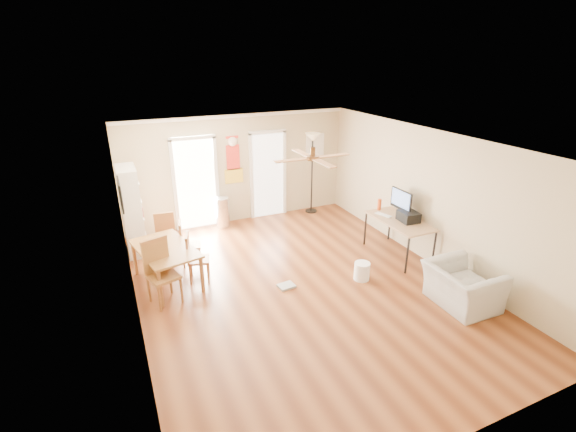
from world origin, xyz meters
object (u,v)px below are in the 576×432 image
dining_chair_right_a (191,243)px  printer (408,216)px  dining_chair_near (163,273)px  trash_can (222,212)px  dining_table (167,265)px  dining_chair_right_b (198,257)px  armchair (462,286)px  torchiere_lamp (312,174)px  wastebasket_a (362,271)px  bookshelf (132,211)px  computer_desk (398,238)px  dining_chair_far (166,232)px

dining_chair_right_a → printer: 4.33m
dining_chair_near → trash_can: dining_chair_near is taller
dining_table → dining_chair_right_a: bearing=45.5°
dining_table → dining_chair_right_b: 0.57m
trash_can → armchair: size_ratio=0.68×
dining_chair_right_a → torchiere_lamp: torchiere_lamp is taller
trash_can → armchair: (2.68, -4.82, -0.02)m
dining_chair_right_a → torchiere_lamp: bearing=-54.4°
dining_chair_right_b → wastebasket_a: dining_chair_right_b is taller
bookshelf → armchair: bookshelf is taller
wastebasket_a → bookshelf: bearing=141.6°
dining_chair_right_a → wastebasket_a: (2.73, -1.90, -0.28)m
dining_table → trash_can: (1.62, 2.12, 0.01)m
dining_table → computer_desk: 4.56m
dining_table → dining_chair_right_a: dining_chair_right_a is taller
dining_table → dining_chair_near: (-0.14, -0.61, 0.19)m
dining_chair_near → torchiere_lamp: bearing=15.5°
torchiere_lamp → printer: torchiere_lamp is taller
trash_can → wastebasket_a: 3.84m
trash_can → computer_desk: 4.10m
bookshelf → dining_chair_right_b: (0.95, -1.67, -0.46)m
bookshelf → printer: bearing=-30.9°
dining_chair_right_b → dining_chair_near: bearing=141.0°
dining_chair_right_b → computer_desk: (3.94, -0.70, -0.07)m
dining_chair_near → dining_chair_far: (0.32, 1.87, -0.07)m
bookshelf → torchiere_lamp: size_ratio=0.89×
wastebasket_a → trash_can: bearing=115.6°
dining_chair_right_b → armchair: size_ratio=0.86×
dining_chair_near → armchair: bearing=-43.0°
dining_chair_right_b → dining_chair_far: bearing=30.1°
bookshelf → printer: (5.00, -2.49, -0.03)m
bookshelf → torchiere_lamp: 4.44m
bookshelf → dining_chair_far: size_ratio=1.93×
dining_table → dining_chair_near: size_ratio=1.31×
wastebasket_a → armchair: (1.02, -1.36, 0.18)m
dining_chair_far → armchair: size_ratio=0.88×
dining_table → printer: 4.72m
dining_chair_right_b → printer: (4.05, -0.81, 0.42)m
dining_chair_near → printer: size_ratio=2.81×
dining_chair_right_a → dining_chair_far: size_ratio=0.95×
torchiere_lamp → printer: size_ratio=5.30×
dining_chair_far → trash_can: bearing=-142.6°
trash_can → dining_table: bearing=-127.4°
dining_chair_near → trash_can: (1.76, 2.73, -0.18)m
dining_chair_right_a → dining_chair_far: bearing=39.1°
dining_table → armchair: (4.30, -2.70, -0.01)m
torchiere_lamp → wastebasket_a: torchiere_lamp is taller
dining_chair_far → trash_can: 1.68m
dining_chair_near → dining_table: bearing=59.4°
torchiere_lamp → computer_desk: 3.03m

